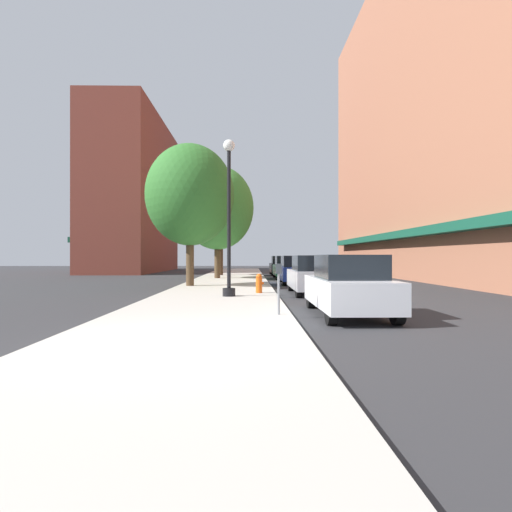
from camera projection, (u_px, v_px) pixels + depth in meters
The scene contains 15 objects.
ground_plane at pixel (293, 283), 25.25m from camera, with size 90.00×90.00×0.00m, color #2D2D30.
sidewalk_slab at pixel (229, 281), 26.19m from camera, with size 4.80×50.00×0.12m, color #B7B2A8.
building_right_brick at pixel (440, 102), 29.44m from camera, with size 6.80×40.00×25.38m.
building_far_background at pixel (135, 196), 44.02m from camera, with size 6.80×18.00×16.21m.
lamppost at pixel (229, 214), 15.47m from camera, with size 0.48×0.48×5.90m.
fire_hydrant at pixel (259, 283), 16.85m from camera, with size 0.33×0.26×0.79m.
parking_meter_near at pixel (279, 282), 10.57m from camera, with size 0.14×0.09×1.31m.
tree_near at pixel (221, 214), 33.24m from camera, with size 4.48×4.48×7.57m.
tree_mid at pixel (190, 195), 21.02m from camera, with size 4.51×4.51×7.24m.
tree_far at pixel (217, 208), 28.50m from camera, with size 5.05×5.05×7.78m.
car_white at pixel (348, 286), 11.22m from camera, with size 1.80×4.30×1.66m.
car_silver at pixel (313, 275), 17.58m from camera, with size 1.80×4.30×1.66m.
car_blue at pixel (295, 270), 24.13m from camera, with size 1.80×4.30×1.66m.
car_green at pixel (287, 268), 29.90m from camera, with size 1.80×4.30×1.66m.
car_black at pixel (281, 266), 35.56m from camera, with size 1.80×4.30×1.66m.
Camera 1 is at (1.30, -7.22, 1.62)m, focal length 28.86 mm.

